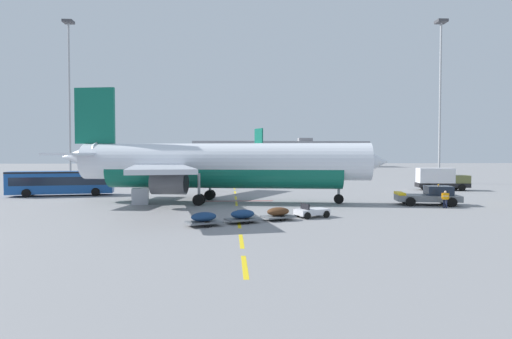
% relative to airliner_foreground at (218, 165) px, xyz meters
% --- Properties ---
extents(ground, '(400.00, 400.00, 0.00)m').
position_rel_airliner_foreground_xyz_m(ground, '(23.92, 19.31, -3.95)').
color(ground, gray).
extents(apron_paint_markings, '(8.00, 93.62, 0.01)m').
position_rel_airliner_foreground_xyz_m(apron_paint_markings, '(1.92, 15.29, -3.95)').
color(apron_paint_markings, yellow).
rests_on(apron_paint_markings, ground).
extents(airliner_foreground, '(34.76, 34.18, 12.20)m').
position_rel_airliner_foreground_xyz_m(airliner_foreground, '(0.00, 0.00, 0.00)').
color(airliner_foreground, silver).
rests_on(airliner_foreground, ground).
extents(pushback_tug, '(6.41, 4.01, 2.08)m').
position_rel_airliner_foreground_xyz_m(pushback_tug, '(21.14, -3.45, -3.05)').
color(pushback_tug, slate).
rests_on(pushback_tug, ground).
extents(airliner_mid_left, '(33.21, 34.82, 12.64)m').
position_rel_airliner_foreground_xyz_m(airliner_mid_left, '(3.82, 88.73, 0.14)').
color(airliner_mid_left, silver).
rests_on(airliner_mid_left, ground).
extents(apron_shuttle_bus, '(12.31, 4.78, 3.00)m').
position_rel_airliner_foreground_xyz_m(apron_shuttle_bus, '(-19.35, 8.68, -2.20)').
color(apron_shuttle_bus, '#194C99').
rests_on(apron_shuttle_bus, ground).
extents(fuel_service_truck, '(7.29, 3.50, 3.14)m').
position_rel_airliner_foreground_xyz_m(fuel_service_truck, '(31.13, 13.80, -2.30)').
color(fuel_service_truck, black).
rests_on(fuel_service_truck, ground).
extents(baggage_train, '(11.21, 6.02, 1.14)m').
position_rel_airliner_foreground_xyz_m(baggage_train, '(3.58, -13.00, -3.42)').
color(baggage_train, silver).
rests_on(baggage_train, ground).
extents(ground_crew_worker, '(0.64, 0.35, 1.64)m').
position_rel_airliner_foreground_xyz_m(ground_crew_worker, '(21.37, -6.10, -3.02)').
color(ground_crew_worker, '#191E38').
rests_on(ground_crew_worker, ground).
extents(uld_cargo_container, '(1.80, 1.76, 1.60)m').
position_rel_airliner_foreground_xyz_m(uld_cargo_container, '(-7.82, -1.05, -3.15)').
color(uld_cargo_container, '#B7BCC6').
rests_on(uld_cargo_container, ground).
extents(apron_light_mast_near, '(1.80, 1.80, 29.85)m').
position_rel_airliner_foreground_xyz_m(apron_light_mast_near, '(-28.47, 36.25, 14.21)').
color(apron_light_mast_near, slate).
rests_on(apron_light_mast_near, ground).
extents(apron_light_mast_far, '(1.80, 1.80, 28.70)m').
position_rel_airliner_foreground_xyz_m(apron_light_mast_far, '(38.30, 28.36, 13.60)').
color(apron_light_mast_far, slate).
rests_on(apron_light_mast_far, ground).
extents(terminal_satellite, '(74.69, 18.25, 12.58)m').
position_rel_airliner_foreground_xyz_m(terminal_satellite, '(22.97, 139.51, 1.56)').
color(terminal_satellite, gray).
rests_on(terminal_satellite, ground).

